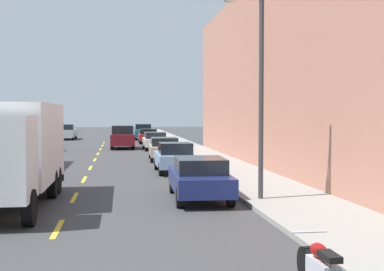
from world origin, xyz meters
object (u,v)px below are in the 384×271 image
(parked_sedan_white, at_px, (155,141))
(moving_burgundy_sedan, at_px, (122,137))
(parked_sedan_red, at_px, (148,136))
(parked_sedan_navy, at_px, (200,178))
(parked_pickup_teal, at_px, (143,132))
(parked_hatchback_sky, at_px, (174,157))
(delivery_box_truck, at_px, (11,147))
(parked_motorcycle, at_px, (323,270))
(street_lamp, at_px, (257,80))
(parked_sedan_champagne, at_px, (164,148))
(parked_sedan_forest, at_px, (42,142))
(parked_pickup_silver, at_px, (66,132))

(parked_sedan_white, height_order, moving_burgundy_sedan, moving_burgundy_sedan)
(parked_sedan_red, distance_m, parked_sedan_navy, 34.15)
(parked_pickup_teal, xyz_separation_m, parked_hatchback_sky, (-0.02, -33.76, -0.07))
(delivery_box_truck, height_order, parked_motorcycle, delivery_box_truck)
(parked_motorcycle, bearing_deg, delivery_box_truck, 125.78)
(street_lamp, height_order, parked_sedan_champagne, street_lamp)
(parked_sedan_forest, bearing_deg, parked_sedan_white, 8.07)
(parked_hatchback_sky, bearing_deg, parked_sedan_champagne, 89.33)
(parked_sedan_navy, distance_m, parked_motorcycle, 9.48)
(parked_sedan_navy, height_order, parked_sedan_forest, same)
(parked_sedan_navy, xyz_separation_m, parked_sedan_forest, (-8.49, 23.47, 0.00))
(parked_sedan_red, height_order, parked_pickup_silver, parked_pickup_silver)
(parked_sedan_red, bearing_deg, parked_sedan_forest, -128.91)
(parked_sedan_navy, relative_size, parked_sedan_forest, 1.00)
(parked_sedan_champagne, relative_size, parked_sedan_forest, 1.00)
(parked_pickup_teal, relative_size, parked_sedan_champagne, 1.17)
(parked_pickup_silver, bearing_deg, parked_motorcycle, -80.12)
(parked_pickup_teal, distance_m, moving_burgundy_sedan, 15.52)
(parked_pickup_silver, bearing_deg, street_lamp, -76.75)
(delivery_box_truck, bearing_deg, parked_sedan_red, 79.90)
(parked_pickup_teal, height_order, moving_burgundy_sedan, moving_burgundy_sedan)
(parked_pickup_teal, xyz_separation_m, parked_motorcycle, (0.50, -51.39, -0.42))
(street_lamp, height_order, moving_burgundy_sedan, street_lamp)
(delivery_box_truck, bearing_deg, street_lamp, -3.76)
(parked_sedan_champagne, xyz_separation_m, moving_burgundy_sedan, (-2.51, 11.53, 0.24))
(street_lamp, xyz_separation_m, moving_burgundy_sedan, (-4.14, 27.49, -3.00))
(parked_sedan_white, height_order, parked_sedan_red, same)
(parked_hatchback_sky, relative_size, parked_sedan_forest, 0.88)
(parked_sedan_red, distance_m, moving_burgundy_sedan, 7.96)
(parked_pickup_silver, xyz_separation_m, moving_burgundy_sedan, (6.20, -16.44, 0.16))
(delivery_box_truck, bearing_deg, parked_pickup_teal, 81.86)
(delivery_box_truck, relative_size, parked_pickup_teal, 1.45)
(parked_sedan_navy, bearing_deg, parked_sedan_red, 89.79)
(parked_sedan_champagne, bearing_deg, parked_sedan_navy, -90.33)
(delivery_box_truck, relative_size, parked_sedan_white, 1.72)
(parked_sedan_red, height_order, moving_burgundy_sedan, moving_burgundy_sedan)
(parked_sedan_white, distance_m, parked_sedan_champagne, 9.62)
(parked_sedan_navy, relative_size, parked_motorcycle, 2.22)
(parked_motorcycle, bearing_deg, parked_sedan_white, 90.63)
(parked_pickup_teal, bearing_deg, parked_sedan_navy, -90.03)
(parked_hatchback_sky, bearing_deg, delivery_box_truck, -125.21)
(parked_motorcycle, bearing_deg, street_lamp, 82.07)
(street_lamp, height_order, parked_pickup_teal, street_lamp)
(parked_sedan_white, xyz_separation_m, parked_pickup_teal, (-0.13, 17.23, 0.08))
(parked_sedan_champagne, xyz_separation_m, parked_pickup_silver, (-8.71, 27.97, 0.08))
(parked_pickup_teal, height_order, parked_sedan_forest, parked_pickup_teal)
(parked_sedan_white, height_order, parked_hatchback_sky, parked_hatchback_sky)
(parked_sedan_forest, height_order, moving_burgundy_sedan, moving_burgundy_sedan)
(parked_sedan_champagne, distance_m, parked_sedan_forest, 12.00)
(parked_sedan_forest, bearing_deg, parked_hatchback_sky, -60.96)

